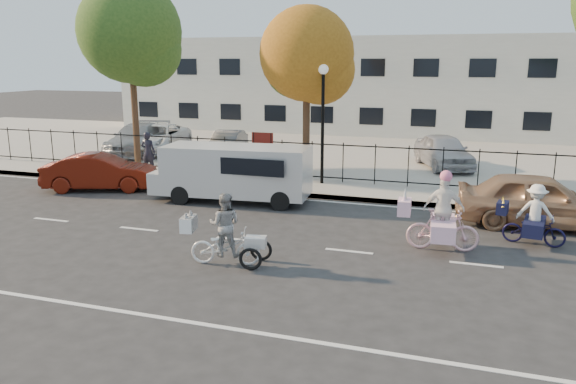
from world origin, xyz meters
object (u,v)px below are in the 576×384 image
at_px(lot_car_d, 443,151).
at_px(zebra_trike, 225,237).
at_px(unicorn_bike, 442,221).
at_px(lamppost, 323,103).
at_px(white_van, 234,171).
at_px(lot_car_b, 157,138).
at_px(lot_car_a, 138,139).
at_px(pedestrian, 148,152).
at_px(lot_car_c, 227,143).
at_px(bull_bike, 534,221).
at_px(gold_sedan, 539,200).
at_px(red_sedan, 100,172).

bearing_deg(lot_car_d, zebra_trike, -128.85).
bearing_deg(unicorn_bike, lamppost, 33.55).
relative_size(white_van, lot_car_d, 1.29).
bearing_deg(zebra_trike, lot_car_b, 24.97).
xyz_separation_m(lot_car_a, lot_car_b, (0.72, 0.60, -0.03)).
relative_size(pedestrian, lot_car_c, 0.46).
xyz_separation_m(unicorn_bike, lot_car_b, (-14.27, 10.47, 0.08)).
bearing_deg(lamppost, unicorn_bike, -52.32).
bearing_deg(zebra_trike, unicorn_bike, -72.70).
bearing_deg(pedestrian, zebra_trike, 126.53).
xyz_separation_m(lamppost, unicorn_bike, (4.63, -6.00, -2.36)).
bearing_deg(white_van, lot_car_c, 110.55).
height_order(bull_bike, white_van, white_van).
xyz_separation_m(lamppost, white_van, (-2.23, -3.00, -2.08)).
relative_size(lot_car_a, lot_car_b, 0.99).
relative_size(lamppost, gold_sedan, 0.96).
bearing_deg(lot_car_a, unicorn_bike, -44.00).
bearing_deg(lot_car_b, zebra_trike, -64.22).
relative_size(white_van, lot_car_c, 1.51).
bearing_deg(pedestrian, lot_car_d, -161.39).
relative_size(unicorn_bike, pedestrian, 1.23).
height_order(bull_bike, lot_car_c, bull_bike).
distance_m(bull_bike, gold_sedan, 1.84).
bearing_deg(red_sedan, lamppost, -89.19).
bearing_deg(lot_car_a, red_sedan, -78.13).
relative_size(red_sedan, pedestrian, 2.43).
bearing_deg(unicorn_bike, gold_sedan, -43.83).
bearing_deg(lot_car_d, lot_car_c, 158.84).
bearing_deg(zebra_trike, lamppost, -11.67).
bearing_deg(lot_car_d, lot_car_b, 159.33).
bearing_deg(gold_sedan, lot_car_a, 65.88).
height_order(gold_sedan, lot_car_c, gold_sedan).
xyz_separation_m(white_van, lot_car_d, (6.33, 7.66, -0.17)).
bearing_deg(pedestrian, unicorn_bike, 149.60).
xyz_separation_m(pedestrian, lot_car_c, (1.39, 4.72, -0.24)).
distance_m(lot_car_a, lot_car_c, 4.52).
bearing_deg(pedestrian, gold_sedan, 164.57).
bearing_deg(lamppost, pedestrian, -179.10).
bearing_deg(red_sedan, lot_car_a, 1.91).
distance_m(lamppost, lot_car_c, 7.86).
bearing_deg(bull_bike, zebra_trike, 127.93).
bearing_deg(lot_car_d, lamppost, -152.83).
bearing_deg(lot_car_b, lot_car_d, -9.82).
height_order(lamppost, white_van, lamppost).
bearing_deg(unicorn_bike, lot_car_a, 52.53).
relative_size(zebra_trike, lot_car_b, 0.40).
relative_size(bull_bike, red_sedan, 0.44).
height_order(unicorn_bike, bull_bike, unicorn_bike).
relative_size(white_van, lot_car_a, 1.10).
xyz_separation_m(white_van, gold_sedan, (9.36, 0.01, -0.26)).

